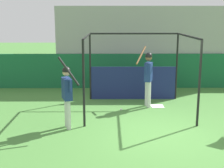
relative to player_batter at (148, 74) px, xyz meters
The scene contains 8 objects.
ground_plane 2.94m from the player_batter, 87.94° to the right, with size 60.00×60.00×0.00m, color #477F38.
outfield_wall 3.00m from the player_batter, 88.13° to the left, with size 24.00×0.12×1.53m.
bleacher_section 5.07m from the player_batter, 88.89° to the left, with size 7.60×4.00×3.61m.
batting_cage 0.65m from the player_batter, 132.37° to the left, with size 3.36×3.13×2.54m.
home_plate 1.23m from the player_batter, ahead, with size 0.44×0.44×0.02m.
player_batter is the anchor object (origin of this frame).
player_waiting 3.34m from the player_batter, 139.47° to the right, with size 0.59×0.73×2.11m.
baseball 1.56m from the player_batter, 153.42° to the right, with size 0.07×0.07×0.07m.
Camera 1 is at (-1.44, -7.97, 3.15)m, focal length 50.00 mm.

